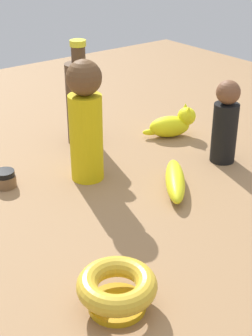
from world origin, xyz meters
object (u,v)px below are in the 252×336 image
(banana, at_px, (175,180))
(person_figure_child, at_px, (86,121))
(bottle_tall, at_px, (80,101))
(person_figure_adult, at_px, (225,123))
(bowl, at_px, (117,288))
(nail_polish_jar, at_px, (5,179))
(cat_figurine, at_px, (174,124))

(banana, distance_m, person_figure_child, 0.22)
(bottle_tall, height_order, person_figure_adult, bottle_tall)
(banana, xyz_separation_m, bowl, (0.30, 0.21, 0.02))
(banana, xyz_separation_m, person_figure_adult, (-0.18, -0.03, 0.07))
(person_figure_adult, bearing_deg, nail_polish_jar, -22.90)
(person_figure_child, distance_m, person_figure_adult, 0.32)
(cat_figurine, bearing_deg, nail_polish_jar, -1.83)
(nail_polish_jar, relative_size, banana, 0.26)
(bowl, xyz_separation_m, person_figure_adult, (-0.48, -0.24, 0.06))
(banana, bearing_deg, person_figure_adult, -39.82)
(bowl, relative_size, cat_figurine, 0.88)
(cat_figurine, bearing_deg, bottle_tall, -28.59)
(bowl, height_order, person_figure_adult, person_figure_adult)
(nail_polish_jar, xyz_separation_m, bottle_tall, (-0.25, -0.10, 0.09))
(nail_polish_jar, bearing_deg, person_figure_adult, 157.10)
(cat_figurine, bearing_deg, person_figure_adult, 87.26)
(bowl, distance_m, bottle_tall, 0.60)
(person_figure_child, relative_size, cat_figurine, 1.97)
(nail_polish_jar, distance_m, person_figure_adult, 0.49)
(bowl, distance_m, cat_figurine, 0.64)
(bowl, relative_size, bottle_tall, 0.46)
(nail_polish_jar, distance_m, person_figure_child, 0.21)
(person_figure_child, height_order, bowl, person_figure_child)
(bottle_tall, relative_size, cat_figurine, 1.93)
(nail_polish_jar, bearing_deg, bowl, 86.00)
(nail_polish_jar, relative_size, person_figure_child, 0.18)
(person_figure_child, relative_size, bowl, 2.23)
(banana, bearing_deg, bottle_tall, 43.21)
(bowl, xyz_separation_m, bottle_tall, (-0.28, -0.52, 0.07))
(nail_polish_jar, relative_size, bowl, 0.39)
(nail_polish_jar, xyz_separation_m, person_figure_child, (-0.16, 0.07, 0.11))
(nail_polish_jar, height_order, person_figure_child, person_figure_child)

